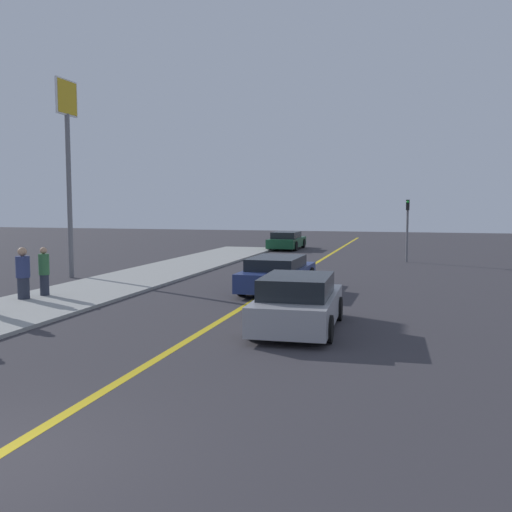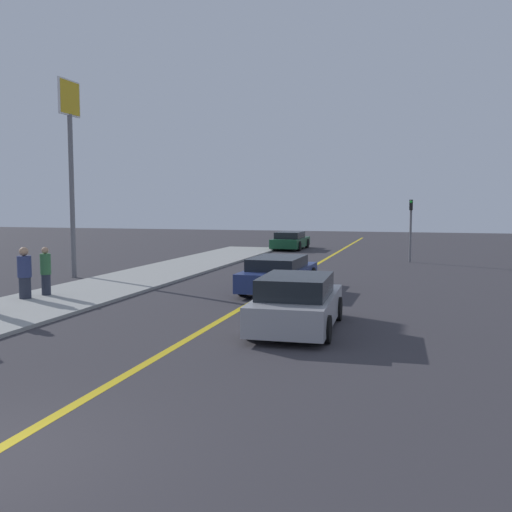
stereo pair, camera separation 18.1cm
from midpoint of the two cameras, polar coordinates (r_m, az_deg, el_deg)
road_center_line at (r=24.02m, az=4.00°, el=-2.18°), size 0.20×60.00×0.01m
sidewalk_left at (r=24.56m, az=-10.62°, el=-1.98°), size 3.72×32.94×0.10m
car_near_right_lane at (r=14.09m, az=4.49°, el=-4.74°), size 2.06×4.21×1.36m
car_ahead_center at (r=20.32m, az=2.55°, el=-1.77°), size 2.03×4.81×1.23m
car_far_distant at (r=39.13m, az=3.59°, el=1.55°), size 1.99×4.61×1.21m
pedestrian_far_standing at (r=19.42m, az=-21.89°, el=-1.61°), size 0.43×0.43×1.63m
pedestrian_by_sign at (r=19.91m, az=-20.04°, el=-1.43°), size 0.34×0.34×1.59m
traffic_light at (r=31.26m, az=15.37°, el=3.18°), size 0.18×0.40×3.32m
roadside_sign at (r=25.17m, az=-17.88°, el=11.05°), size 0.20×1.43×8.16m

